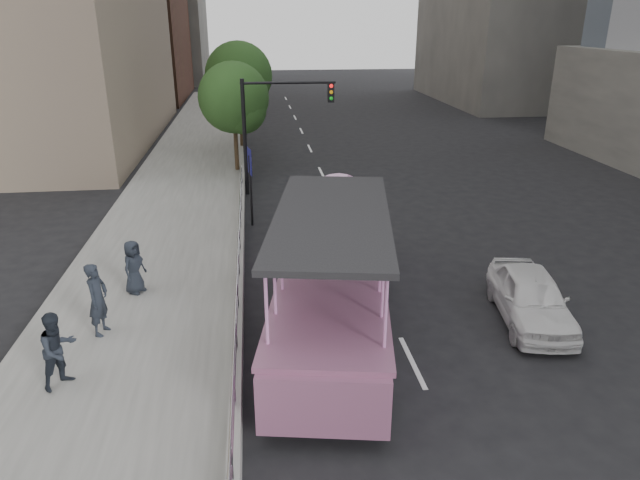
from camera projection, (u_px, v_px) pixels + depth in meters
ground at (356, 323)px, 15.31m from camera, size 160.00×160.00×0.00m
sidewalk at (179, 210)px, 23.87m from camera, size 5.50×80.00×0.30m
kerb_wall at (239, 281)px, 16.64m from camera, size 0.24×30.00×0.36m
guardrail at (238, 260)px, 16.40m from camera, size 0.07×22.00×0.71m
duck_boat at (333, 273)px, 15.22m from camera, size 4.24×10.64×3.44m
car at (531, 297)px, 15.22m from camera, size 2.30×4.30×1.39m
pedestrian_near at (98, 299)px, 13.92m from camera, size 0.61×0.78×1.87m
pedestrian_mid at (58, 350)px, 11.95m from camera, size 1.03×1.06×1.71m
pedestrian_far at (134, 267)px, 16.10m from camera, size 0.81×0.91×1.57m
parking_sign at (250, 179)px, 21.85m from camera, size 0.16×0.68×3.08m
traffic_signal at (271, 118)px, 25.41m from camera, size 4.20×0.32×5.20m
street_tree_near at (236, 101)px, 28.29m from camera, size 3.52×3.52×5.72m
street_tree_far at (241, 78)px, 33.68m from camera, size 3.97×3.97×6.45m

